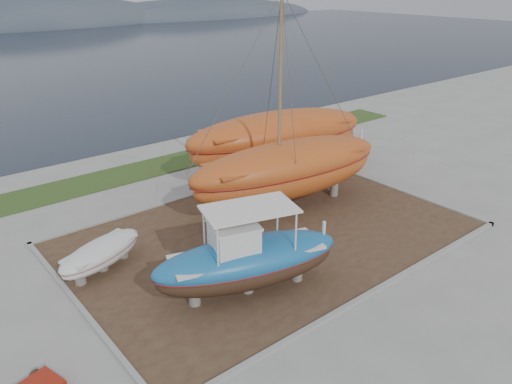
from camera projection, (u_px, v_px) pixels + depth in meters
ground at (332, 271)px, 20.70m from camera, size 140.00×140.00×0.00m
dirt_patch at (269, 235)px, 23.54m from camera, size 18.00×12.00×0.06m
curb_frame at (269, 234)px, 23.52m from camera, size 18.60×12.60×0.15m
grass_strip at (152, 168)px, 31.71m from camera, size 44.00×3.00×0.08m
blue_caique at (247, 251)px, 18.56m from camera, size 7.67×4.27×3.53m
white_dinghy at (101, 257)px, 20.45m from camera, size 4.36×2.89×1.23m
orange_sailboat at (289, 109)px, 24.05m from camera, size 11.32×4.66×10.61m
orange_bare_hull at (277, 145)px, 29.73m from camera, size 12.15×5.47×3.84m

